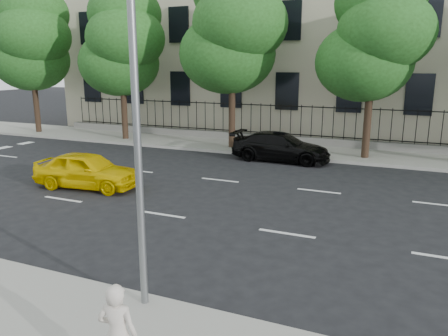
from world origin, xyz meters
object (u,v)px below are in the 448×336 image
object	(u,v)px
street_light	(150,32)
black_sedan	(281,147)
yellow_taxi	(87,170)
woman_near	(118,335)

from	to	relation	value
street_light	black_sedan	xyz separation A→B (m)	(-1.26, 13.27, -4.46)
black_sedan	street_light	bearing A→B (deg)	-173.66
street_light	yellow_taxi	size ratio (longest dim) A/B	2.00
black_sedan	yellow_taxi	bearing A→B (deg)	144.84
street_light	woman_near	size ratio (longest dim) A/B	5.20
yellow_taxi	black_sedan	size ratio (longest dim) A/B	0.85
street_light	yellow_taxi	world-z (taller)	street_light
black_sedan	woman_near	world-z (taller)	woman_near
yellow_taxi	woman_near	xyz separation A→B (m)	(7.58, -8.33, 0.24)
street_light	woman_near	xyz separation A→B (m)	(0.89, -2.52, -4.22)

